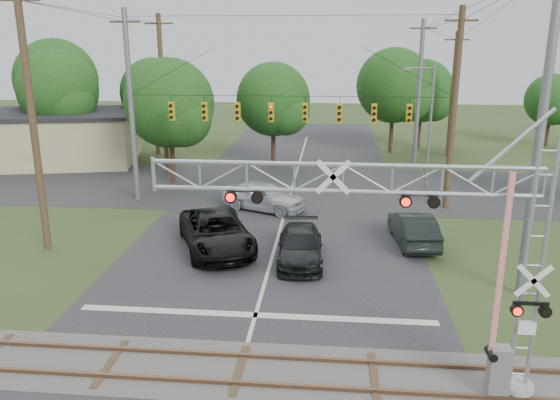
# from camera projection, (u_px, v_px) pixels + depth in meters

# --- Properties ---
(road_main) EXTENTS (14.00, 90.00, 0.02)m
(road_main) POSITION_uv_depth(u_px,v_px,m) (269.00, 267.00, 24.01)
(road_main) COLOR #242426
(road_main) RESTS_ON ground
(road_cross) EXTENTS (90.00, 12.00, 0.02)m
(road_cross) POSITION_uv_depth(u_px,v_px,m) (292.00, 187.00, 37.41)
(road_cross) COLOR #242426
(road_cross) RESTS_ON ground
(railroad_track) EXTENTS (90.00, 3.20, 0.17)m
(railroad_track) POSITION_uv_depth(u_px,v_px,m) (239.00, 370.00, 16.35)
(railroad_track) COLOR #544E48
(railroad_track) RESTS_ON ground
(crossing_gantry) EXTENTS (10.62, 0.94, 7.32)m
(crossing_gantry) POSITION_uv_depth(u_px,v_px,m) (414.00, 239.00, 14.33)
(crossing_gantry) COLOR #989892
(crossing_gantry) RESTS_ON ground
(traffic_signal_span) EXTENTS (19.34, 0.36, 11.50)m
(traffic_signal_span) POSITION_uv_depth(u_px,v_px,m) (303.00, 110.00, 31.94)
(traffic_signal_span) COLOR slate
(traffic_signal_span) RESTS_ON ground
(pickup_black) EXTENTS (5.08, 6.97, 1.76)m
(pickup_black) POSITION_uv_depth(u_px,v_px,m) (216.00, 232.00, 25.86)
(pickup_black) COLOR black
(pickup_black) RESTS_ON ground
(car_dark) EXTENTS (2.23, 5.00, 1.42)m
(car_dark) POSITION_uv_depth(u_px,v_px,m) (300.00, 246.00, 24.52)
(car_dark) COLOR black
(car_dark) RESTS_ON ground
(sedan_silver) EXTENTS (5.43, 3.83, 1.72)m
(sedan_silver) POSITION_uv_depth(u_px,v_px,m) (263.00, 196.00, 32.06)
(sedan_silver) COLOR #A5A9AC
(sedan_silver) RESTS_ON ground
(suv_dark) EXTENTS (2.10, 4.89, 1.57)m
(suv_dark) POSITION_uv_depth(u_px,v_px,m) (413.00, 228.00, 26.66)
(suv_dark) COLOR black
(suv_dark) RESTS_ON ground
(commercial_building) EXTENTS (19.44, 12.74, 4.18)m
(commercial_building) POSITION_uv_depth(u_px,v_px,m) (24.00, 138.00, 44.57)
(commercial_building) COLOR tan
(commercial_building) RESTS_ON ground
(streetlight) EXTENTS (2.17, 0.23, 8.14)m
(streetlight) POSITION_uv_depth(u_px,v_px,m) (428.00, 121.00, 36.09)
(streetlight) COLOR slate
(streetlight) RESTS_ON ground
(utility_poles) EXTENTS (25.63, 28.18, 12.70)m
(utility_poles) POSITION_uv_depth(u_px,v_px,m) (325.00, 103.00, 33.71)
(utility_poles) COLOR #3B291B
(utility_poles) RESTS_ON ground
(treeline) EXTENTS (50.41, 27.43, 9.98)m
(treeline) POSITION_uv_depth(u_px,v_px,m) (259.00, 93.00, 44.29)
(treeline) COLOR #39241A
(treeline) RESTS_ON ground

